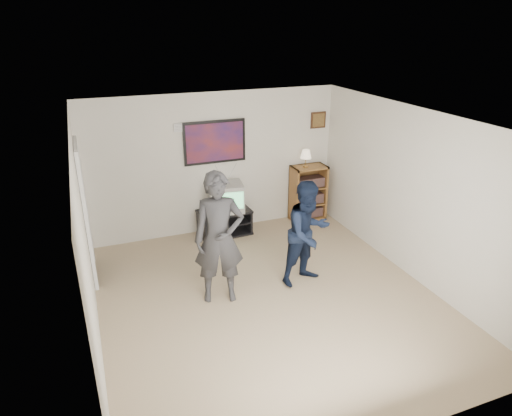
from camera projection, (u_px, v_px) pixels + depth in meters
room_shell at (261, 208)px, 6.16m from camera, size 4.51×5.00×2.51m
media_stand at (225, 222)px, 8.20m from camera, size 0.95×0.57×0.46m
crt_television at (226, 197)px, 8.02m from camera, size 0.65×0.58×0.50m
bookshelf at (308, 193)px, 8.69m from camera, size 0.65×0.37×1.07m
table_lamp at (306, 158)px, 8.38m from camera, size 0.20×0.20×0.32m
person_tall at (219, 239)px, 6.04m from camera, size 0.76×0.59×1.84m
person_short at (308, 233)px, 6.52m from camera, size 0.88×0.76×1.56m
controller_left at (218, 211)px, 6.07m from camera, size 0.04×0.12×0.03m
controller_right at (298, 210)px, 6.63m from camera, size 0.06×0.13×0.04m
poster at (215, 142)px, 7.84m from camera, size 1.10×0.03×0.75m
air_vent at (182, 127)px, 7.54m from camera, size 0.28×0.02×0.14m
small_picture at (318, 120)px, 8.42m from camera, size 0.30×0.03×0.30m
doorway at (85, 214)px, 6.59m from camera, size 0.03×0.85×2.00m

